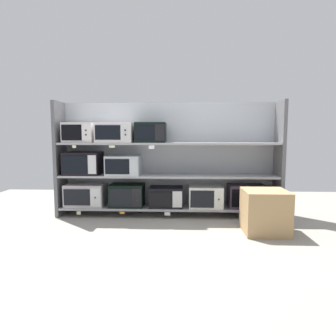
{
  "coord_description": "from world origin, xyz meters",
  "views": [
    {
      "loc": [
        0.19,
        -4.33,
        1.17
      ],
      "look_at": [
        0.0,
        0.0,
        0.7
      ],
      "focal_mm": 32.04,
      "sensor_mm": 36.0,
      "label": 1
    }
  ],
  "objects": [
    {
      "name": "price_tag_5",
      "position": [
        -0.22,
        -0.21,
        1.01
      ],
      "size": [
        0.08,
        0.0,
        0.05
      ],
      "primitive_type": "cube",
      "color": "white"
    },
    {
      "name": "upright_left",
      "position": [
        -1.59,
        0.0,
        0.83
      ],
      "size": [
        0.05,
        0.4,
        1.66
      ],
      "primitive_type": "cube",
      "color": "#5B5B5E",
      "rests_on": "ground"
    },
    {
      "name": "microwave_4",
      "position": [
        1.14,
        -0.0,
        0.3
      ],
      "size": [
        0.52,
        0.35,
        0.33
      ],
      "color": "#322636",
      "rests_on": "shelf_0"
    },
    {
      "name": "microwave_0",
      "position": [
        -1.22,
        -0.0,
        0.3
      ],
      "size": [
        0.56,
        0.4,
        0.33
      ],
      "color": "#A29CA1",
      "rests_on": "shelf_0"
    },
    {
      "name": "microwave_8",
      "position": [
        -0.76,
        -0.0,
        1.22
      ],
      "size": [
        0.52,
        0.4,
        0.29
      ],
      "color": "silver",
      "rests_on": "shelf_2"
    },
    {
      "name": "shelf_0",
      "position": [
        0.0,
        0.0,
        0.12
      ],
      "size": [
        3.13,
        0.4,
        0.03
      ],
      "primitive_type": "cube",
      "color": "#99999E",
      "rests_on": "ground"
    },
    {
      "name": "microwave_6",
      "position": [
        -0.65,
        -0.0,
        0.74
      ],
      "size": [
        0.49,
        0.42,
        0.28
      ],
      "color": "#B4BCC1",
      "rests_on": "shelf_1"
    },
    {
      "name": "upright_right",
      "position": [
        1.59,
        0.0,
        0.83
      ],
      "size": [
        0.05,
        0.4,
        1.66
      ],
      "primitive_type": "cube",
      "color": "#5B5B5E",
      "rests_on": "ground"
    },
    {
      "name": "microwave_2",
      "position": [
        -0.03,
        -0.0,
        0.28
      ],
      "size": [
        0.49,
        0.36,
        0.29
      ],
      "color": "black",
      "rests_on": "shelf_0"
    },
    {
      "name": "price_tag_4",
      "position": [
        -0.77,
        -0.21,
        1.02
      ],
      "size": [
        0.08,
        0.0,
        0.03
      ],
      "primitive_type": "cube",
      "color": "beige"
    },
    {
      "name": "ground",
      "position": [
        0.0,
        -1.0,
        -0.01
      ],
      "size": [
        7.13,
        6.0,
        0.02
      ],
      "primitive_type": "cube",
      "color": "gray"
    },
    {
      "name": "microwave_3",
      "position": [
        0.55,
        -0.0,
        0.29
      ],
      "size": [
        0.49,
        0.38,
        0.3
      ],
      "color": "white",
      "rests_on": "shelf_0"
    },
    {
      "name": "price_tag_1",
      "position": [
        -0.64,
        -0.21,
        0.08
      ],
      "size": [
        0.07,
        0.0,
        0.03
      ],
      "primitive_type": "cube",
      "color": "orange"
    },
    {
      "name": "microwave_9",
      "position": [
        -0.25,
        -0.0,
        1.22
      ],
      "size": [
        0.43,
        0.4,
        0.28
      ],
      "color": "black",
      "rests_on": "shelf_2"
    },
    {
      "name": "shipping_carton",
      "position": [
        1.21,
        -0.73,
        0.26
      ],
      "size": [
        0.51,
        0.51,
        0.52
      ],
      "primitive_type": "cube",
      "color": "tan",
      "rests_on": "ground"
    },
    {
      "name": "microwave_1",
      "position": [
        -0.61,
        -0.0,
        0.3
      ],
      "size": [
        0.49,
        0.37,
        0.33
      ],
      "color": "black",
      "rests_on": "shelf_0"
    },
    {
      "name": "microwave_5",
      "position": [
        -1.25,
        -0.0,
        0.77
      ],
      "size": [
        0.51,
        0.41,
        0.33
      ],
      "color": "black",
      "rests_on": "shelf_1"
    },
    {
      "name": "price_tag_3",
      "position": [
        -1.3,
        -0.21,
        1.02
      ],
      "size": [
        0.05,
        0.0,
        0.04
      ],
      "primitive_type": "cube",
      "color": "beige"
    },
    {
      "name": "microwave_7",
      "position": [
        -1.28,
        -0.0,
        1.22
      ],
      "size": [
        0.44,
        0.36,
        0.28
      ],
      "color": "silver",
      "rests_on": "shelf_2"
    },
    {
      "name": "back_panel",
      "position": [
        0.0,
        0.22,
        0.83
      ],
      "size": [
        3.33,
        0.04,
        1.66
      ],
      "primitive_type": "cube",
      "color": "#9EA3A8",
      "rests_on": "ground"
    },
    {
      "name": "shelf_1",
      "position": [
        0.0,
        0.0,
        0.59
      ],
      "size": [
        3.13,
        0.4,
        0.03
      ],
      "primitive_type": "cube",
      "color": "#99999E"
    },
    {
      "name": "shelf_2",
      "position": [
        0.0,
        0.0,
        1.06
      ],
      "size": [
        3.13,
        0.4,
        0.03
      ],
      "primitive_type": "cube",
      "color": "#99999E"
    },
    {
      "name": "price_tag_0",
      "position": [
        -1.27,
        -0.21,
        0.08
      ],
      "size": [
        0.06,
        0.0,
        0.05
      ],
      "primitive_type": "cube",
      "color": "beige"
    },
    {
      "name": "price_tag_2",
      "position": [
        0.0,
        -0.21,
        0.08
      ],
      "size": [
        0.08,
        0.0,
        0.05
      ],
      "primitive_type": "cube",
      "color": "white"
    }
  ]
}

